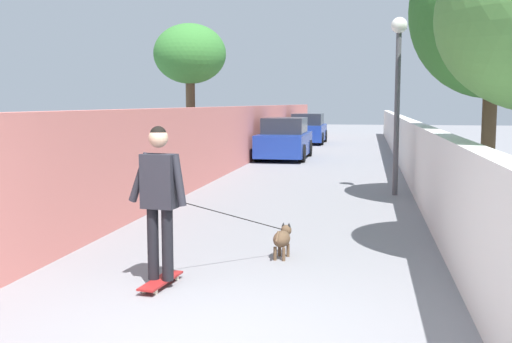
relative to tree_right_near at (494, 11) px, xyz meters
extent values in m
plane|color=gray|center=(6.50, 3.84, -3.85)|extent=(80.00, 80.00, 0.00)
cube|color=#CC726B|center=(4.50, 6.53, -2.86)|extent=(48.00, 0.30, 1.98)
cube|color=silver|center=(4.50, 1.14, -3.05)|extent=(48.00, 0.30, 1.60)
cylinder|color=#473523|center=(0.00, 0.00, -2.39)|extent=(0.27, 0.27, 2.90)
ellipsoid|color=#2D6628|center=(0.00, 0.00, 0.02)|extent=(3.20, 3.20, 3.38)
cylinder|color=brown|center=(5.50, 7.72, -2.39)|extent=(0.28, 0.28, 2.92)
ellipsoid|color=#387A33|center=(5.50, 7.72, -0.27)|extent=(2.21, 2.21, 1.82)
cylinder|color=#4C4C51|center=(1.50, 1.69, -2.02)|extent=(0.12, 0.12, 3.64)
sphere|color=silver|center=(1.50, 1.69, -0.05)|extent=(0.36, 0.36, 0.36)
cube|color=maroon|center=(-6.04, 4.62, -3.77)|extent=(0.82, 0.29, 0.02)
cylinder|color=beige|center=(-5.75, 4.66, -3.82)|extent=(0.06, 0.04, 0.06)
cylinder|color=beige|center=(-5.77, 4.52, -3.82)|extent=(0.06, 0.04, 0.06)
cylinder|color=beige|center=(-6.31, 4.72, -3.82)|extent=(0.06, 0.04, 0.06)
cylinder|color=beige|center=(-6.33, 4.58, -3.82)|extent=(0.06, 0.04, 0.06)
cylinder|color=black|center=(-6.03, 4.71, -3.35)|extent=(0.14, 0.14, 0.83)
cylinder|color=black|center=(-6.05, 4.53, -3.35)|extent=(0.14, 0.14, 0.83)
cube|color=#26262D|center=(-6.04, 4.62, -2.63)|extent=(0.26, 0.40, 0.61)
cylinder|color=#26262D|center=(-6.01, 4.86, -2.60)|extent=(0.12, 0.29, 0.58)
cylinder|color=#26262D|center=(-6.07, 4.38, -2.61)|extent=(0.11, 0.18, 0.59)
sphere|color=tan|center=(-6.04, 4.62, -2.14)|extent=(0.22, 0.22, 0.22)
sphere|color=black|center=(-6.04, 4.62, -2.10)|extent=(0.19, 0.19, 0.19)
ellipsoid|color=brown|center=(-4.55, 3.44, -3.58)|extent=(0.39, 0.26, 0.22)
sphere|color=brown|center=(-4.30, 3.41, -3.51)|extent=(0.15, 0.15, 0.15)
cone|color=black|center=(-4.30, 3.45, -3.43)|extent=(0.06, 0.06, 0.06)
cone|color=black|center=(-4.31, 3.37, -3.43)|extent=(0.06, 0.06, 0.06)
cylinder|color=brown|center=(-4.42, 3.49, -3.76)|extent=(0.04, 0.04, 0.18)
cylinder|color=brown|center=(-4.44, 3.37, -3.76)|extent=(0.04, 0.04, 0.18)
cylinder|color=brown|center=(-4.66, 3.51, -3.76)|extent=(0.04, 0.04, 0.18)
cylinder|color=brown|center=(-4.67, 3.39, -3.76)|extent=(0.04, 0.04, 0.18)
cylinder|color=brown|center=(-4.78, 3.47, -3.50)|extent=(0.14, 0.05, 0.13)
cylinder|color=black|center=(-5.29, 4.03, -3.12)|extent=(1.50, 1.19, 0.66)
cube|color=navy|center=(9.87, 5.38, -3.29)|extent=(4.02, 1.70, 0.80)
cube|color=#262B33|center=(9.87, 5.38, -2.61)|extent=(2.09, 1.50, 0.60)
cylinder|color=black|center=(11.12, 6.17, -3.53)|extent=(0.64, 0.22, 0.64)
cylinder|color=black|center=(11.12, 4.59, -3.53)|extent=(0.64, 0.22, 0.64)
cylinder|color=black|center=(8.62, 6.17, -3.53)|extent=(0.64, 0.22, 0.64)
cylinder|color=black|center=(8.62, 4.59, -3.53)|extent=(0.64, 0.22, 0.64)
cube|color=navy|center=(18.68, 5.38, -3.29)|extent=(3.99, 1.70, 0.80)
cube|color=#262B33|center=(18.68, 5.38, -2.61)|extent=(2.08, 1.50, 0.60)
cylinder|color=black|center=(19.92, 6.17, -3.53)|extent=(0.64, 0.22, 0.64)
cylinder|color=black|center=(19.92, 4.59, -3.53)|extent=(0.64, 0.22, 0.64)
cylinder|color=black|center=(17.45, 6.17, -3.53)|extent=(0.64, 0.22, 0.64)
cylinder|color=black|center=(17.45, 4.59, -3.53)|extent=(0.64, 0.22, 0.64)
camera|label=1|loc=(-12.39, 2.33, -1.76)|focal=42.12mm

